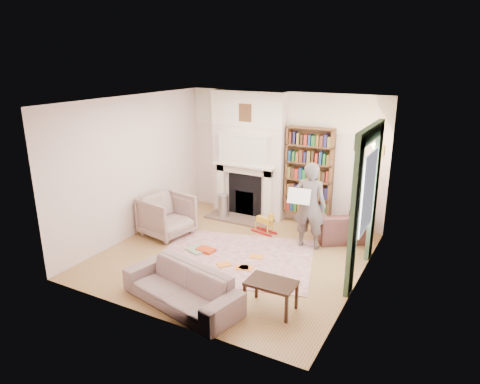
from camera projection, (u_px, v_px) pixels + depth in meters
The scene contains 25 objects.
floor at pixel (234, 255), 7.89m from camera, with size 4.50×4.50×0.00m, color brown.
ceiling at pixel (233, 101), 7.04m from camera, with size 4.50×4.50×0.00m, color white.
wall_back at pixel (283, 157), 9.35m from camera, with size 4.50×4.50×0.00m, color white.
wall_front at pixel (149, 225), 5.57m from camera, with size 4.50×4.50×0.00m, color white.
wall_left at pixel (134, 167), 8.48m from camera, with size 4.50×4.50×0.00m, color white.
wall_right at pixel (363, 202), 6.45m from camera, with size 4.50×4.50×0.00m, color white.
fireplace at pixel (249, 155), 9.52m from camera, with size 1.70×0.58×2.80m.
bookcase at pixel (309, 172), 9.02m from camera, with size 1.00×0.24×1.85m, color brown.
window at pixel (368, 192), 6.77m from camera, with size 0.02×0.90×1.30m, color silver.
curtain_left at pixel (354, 220), 6.28m from camera, with size 0.07×0.32×2.40m, color #344C31.
curtain_right at pixel (374, 194), 7.45m from camera, with size 0.07×0.32×2.40m, color #344C31.
pelmet at pixel (371, 133), 6.51m from camera, with size 0.09×1.70×0.24m, color #344C31.
wall_sconce at pixel (373, 150), 7.65m from camera, with size 0.20×0.24×0.24m, color gold, non-canonical shape.
rug at pixel (235, 258), 7.76m from camera, with size 2.75×2.11×0.01m, color beige.
armchair_reading at pixel (340, 225), 8.43m from camera, with size 0.96×0.84×0.63m, color #442524.
armchair_left at pixel (167, 216), 8.66m from camera, with size 0.89×0.91×0.83m, color #B9A698.
sofa at pixel (181, 287), 6.26m from camera, with size 1.90×0.74×0.56m, color gray.
man_reading at pixel (310, 206), 7.97m from camera, with size 0.61×0.40×1.68m, color #554944.
newspaper at pixel (299, 196), 7.80m from camera, with size 0.42×0.02×0.29m, color white.
coffee_table at pixel (271, 296), 6.13m from camera, with size 0.70×0.45×0.45m, color black, non-canonical shape.
paraffin_heater at pixel (223, 206), 9.61m from camera, with size 0.24×0.24×0.55m, color #9B9DA2.
rocking_horse at pixel (264, 223), 8.80m from camera, with size 0.52×0.21×0.46m, color gold, non-canonical shape.
board_game at pixel (198, 249), 8.06m from camera, with size 0.37×0.37×0.03m, color gold.
game_box_lid at pixel (206, 250), 8.00m from camera, with size 0.33×0.22×0.06m, color #BD3915.
comic_annuals at pixel (242, 264), 7.50m from camera, with size 0.67×0.82×0.02m.
Camera 1 is at (3.49, -6.25, 3.51)m, focal length 32.00 mm.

